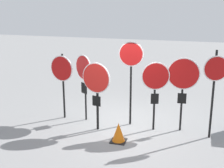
% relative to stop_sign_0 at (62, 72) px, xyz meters
% --- Properties ---
extents(ground_plane, '(40.00, 40.00, 0.00)m').
position_rel_stop_sign_0_xyz_m(ground_plane, '(2.19, -0.25, -1.52)').
color(ground_plane, gray).
extents(stop_sign_0, '(0.80, 0.20, 2.10)m').
position_rel_stop_sign_0_xyz_m(stop_sign_0, '(0.00, 0.00, 0.00)').
color(stop_sign_0, black).
rests_on(stop_sign_0, ground).
extents(stop_sign_1, '(0.65, 0.46, 2.11)m').
position_rel_stop_sign_0_xyz_m(stop_sign_1, '(0.72, 0.02, 0.03)').
color(stop_sign_1, black).
rests_on(stop_sign_1, ground).
extents(stop_sign_2, '(0.87, 0.22, 2.03)m').
position_rel_stop_sign_0_xyz_m(stop_sign_2, '(1.33, -0.60, -0.09)').
color(stop_sign_2, black).
rests_on(stop_sign_2, ground).
extents(stop_sign_3, '(0.72, 0.14, 2.56)m').
position_rel_stop_sign_0_xyz_m(stop_sign_3, '(2.19, 0.04, 0.41)').
color(stop_sign_3, black).
rests_on(stop_sign_3, ground).
extents(stop_sign_4, '(0.77, 0.26, 2.05)m').
position_rel_stop_sign_0_xyz_m(stop_sign_4, '(2.95, -0.17, -0.03)').
color(stop_sign_4, black).
rests_on(stop_sign_4, ground).
extents(stop_sign_5, '(0.91, 0.15, 2.18)m').
position_rel_stop_sign_0_xyz_m(stop_sign_5, '(3.71, -0.01, 0.07)').
color(stop_sign_5, black).
rests_on(stop_sign_5, ground).
extents(stop_sign_6, '(0.65, 0.25, 2.47)m').
position_rel_stop_sign_0_xyz_m(stop_sign_6, '(4.54, -0.28, 0.23)').
color(stop_sign_6, black).
rests_on(stop_sign_6, ground).
extents(traffic_cone_0, '(0.42, 0.42, 0.53)m').
position_rel_stop_sign_0_xyz_m(traffic_cone_0, '(2.14, -1.18, -1.26)').
color(traffic_cone_0, black).
rests_on(traffic_cone_0, ground).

